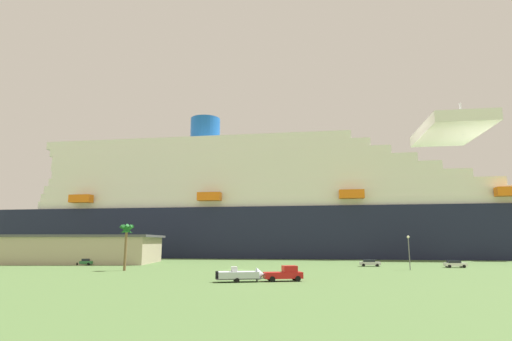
% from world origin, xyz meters
% --- Properties ---
extents(ground_plane, '(600.00, 600.00, 0.00)m').
position_xyz_m(ground_plane, '(0.00, 30.00, 0.00)').
color(ground_plane, '#4C6B38').
extents(cruise_ship, '(244.88, 51.13, 60.69)m').
position_xyz_m(cruise_ship, '(7.65, 66.68, 17.37)').
color(cruise_ship, '#191E38').
rests_on(cruise_ship, ground_plane).
extents(terminal_building, '(47.86, 24.53, 7.39)m').
position_xyz_m(terminal_building, '(-47.73, 22.08, 3.72)').
color(terminal_building, '#B7A88C').
rests_on(terminal_building, ground_plane).
extents(pickup_truck, '(5.91, 3.30, 2.20)m').
position_xyz_m(pickup_truck, '(9.72, -23.93, 1.04)').
color(pickup_truck, red).
rests_on(pickup_truck, ground_plane).
extents(small_boat_on_trailer, '(7.92, 3.60, 2.15)m').
position_xyz_m(small_boat_on_trailer, '(3.83, -25.37, 0.96)').
color(small_boat_on_trailer, '#595960').
rests_on(small_boat_on_trailer, ground_plane).
extents(palm_tree, '(3.03, 2.86, 9.16)m').
position_xyz_m(palm_tree, '(-21.86, -4.53, 7.38)').
color(palm_tree, brown).
rests_on(palm_tree, ground_plane).
extents(street_lamp, '(0.56, 0.56, 6.89)m').
position_xyz_m(street_lamp, '(35.29, 1.44, 4.58)').
color(street_lamp, slate).
rests_on(street_lamp, ground_plane).
extents(parked_car_silver_sedan, '(4.81, 2.46, 1.58)m').
position_xyz_m(parked_car_silver_sedan, '(29.56, 12.73, 0.83)').
color(parked_car_silver_sedan, silver).
rests_on(parked_car_silver_sedan, ground_plane).
extents(parked_car_green_wagon, '(4.81, 2.46, 1.58)m').
position_xyz_m(parked_car_green_wagon, '(-38.68, 13.09, 0.83)').
color(parked_car_green_wagon, '#2D723F').
rests_on(parked_car_green_wagon, ground_plane).
extents(parked_car_white_van, '(4.69, 2.18, 1.58)m').
position_xyz_m(parked_car_white_van, '(47.39, 9.40, 0.83)').
color(parked_car_white_van, white).
rests_on(parked_car_white_van, ground_plane).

